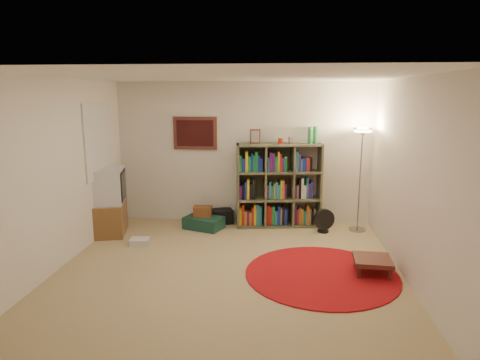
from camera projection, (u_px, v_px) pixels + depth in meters
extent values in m
cube|color=tan|center=(228.00, 271.00, 5.65)|extent=(4.50, 4.50, 0.02)
cube|color=white|center=(227.00, 75.00, 5.15)|extent=(4.50, 4.50, 0.02)
cube|color=silver|center=(243.00, 153.00, 7.60)|extent=(4.50, 0.02, 2.50)
cube|color=silver|center=(192.00, 236.00, 3.19)|extent=(4.50, 0.02, 2.50)
cube|color=silver|center=(57.00, 175.00, 5.60)|extent=(0.02, 4.50, 2.50)
cube|color=silver|center=(412.00, 181.00, 5.20)|extent=(0.02, 4.50, 2.50)
cube|color=#471F18|center=(195.00, 133.00, 7.58)|extent=(0.78, 0.04, 0.58)
cube|color=#3F0C0D|center=(195.00, 133.00, 7.56)|extent=(0.66, 0.01, 0.46)
cube|color=white|center=(98.00, 141.00, 6.81)|extent=(0.03, 1.00, 1.20)
cube|color=beige|center=(349.00, 157.00, 7.43)|extent=(0.08, 0.01, 0.12)
cube|color=#505035|center=(278.00, 224.00, 7.57)|extent=(1.49, 0.61, 0.03)
cube|color=#505035|center=(279.00, 145.00, 7.29)|extent=(1.49, 0.61, 0.03)
cube|color=#505035|center=(238.00, 186.00, 7.40)|extent=(0.09, 0.41, 1.45)
cube|color=#505035|center=(319.00, 185.00, 7.46)|extent=(0.09, 0.41, 1.45)
cube|color=#505035|center=(277.00, 183.00, 7.62)|extent=(1.44, 0.22, 1.45)
cube|color=#505035|center=(265.00, 185.00, 7.42)|extent=(0.09, 0.39, 1.39)
cube|color=#505035|center=(292.00, 185.00, 7.44)|extent=(0.09, 0.39, 1.39)
cube|color=#505035|center=(278.00, 199.00, 7.48)|extent=(1.43, 0.58, 0.03)
cube|color=#505035|center=(279.00, 172.00, 7.38)|extent=(1.43, 0.58, 0.03)
cube|color=gold|center=(240.00, 216.00, 7.47)|extent=(0.07, 0.17, 0.31)
cube|color=#A12117|center=(243.00, 214.00, 7.46)|extent=(0.06, 0.17, 0.37)
cube|color=#B86817|center=(245.00, 217.00, 7.48)|extent=(0.06, 0.17, 0.25)
cube|color=#4A175C|center=(248.00, 217.00, 7.48)|extent=(0.06, 0.17, 0.25)
cube|color=#B86817|center=(250.00, 218.00, 7.48)|extent=(0.06, 0.17, 0.23)
cube|color=#A12117|center=(252.00, 216.00, 7.48)|extent=(0.06, 0.17, 0.31)
cube|color=gold|center=(255.00, 214.00, 7.47)|extent=(0.06, 0.17, 0.36)
cube|color=#226C7E|center=(257.00, 214.00, 7.47)|extent=(0.07, 0.17, 0.37)
cube|color=#226C7E|center=(260.00, 215.00, 7.48)|extent=(0.07, 0.17, 0.34)
cube|color=#4A175C|center=(240.00, 192.00, 7.38)|extent=(0.07, 0.17, 0.23)
cube|color=black|center=(243.00, 191.00, 7.38)|extent=(0.06, 0.17, 0.26)
cube|color=navy|center=(245.00, 190.00, 7.38)|extent=(0.06, 0.17, 0.30)
cube|color=gold|center=(248.00, 189.00, 7.37)|extent=(0.06, 0.17, 0.35)
cube|color=black|center=(251.00, 191.00, 7.38)|extent=(0.07, 0.17, 0.27)
cube|color=black|center=(254.00, 188.00, 7.38)|extent=(0.07, 0.17, 0.36)
cube|color=#177334|center=(240.00, 164.00, 7.28)|extent=(0.07, 0.17, 0.29)
cube|color=navy|center=(243.00, 165.00, 7.29)|extent=(0.07, 0.17, 0.24)
cube|color=gold|center=(246.00, 162.00, 7.28)|extent=(0.07, 0.17, 0.36)
cube|color=#177334|center=(249.00, 164.00, 7.29)|extent=(0.07, 0.17, 0.27)
cube|color=navy|center=(252.00, 162.00, 7.29)|extent=(0.05, 0.17, 0.33)
cube|color=#177334|center=(254.00, 163.00, 7.29)|extent=(0.05, 0.17, 0.30)
cube|color=#177334|center=(256.00, 162.00, 7.29)|extent=(0.07, 0.17, 0.35)
cube|color=navy|center=(258.00, 164.00, 7.29)|extent=(0.05, 0.17, 0.29)
cube|color=navy|center=(261.00, 165.00, 7.30)|extent=(0.07, 0.17, 0.24)
cube|color=#A12117|center=(268.00, 214.00, 7.48)|extent=(0.06, 0.17, 0.35)
cube|color=#A12117|center=(270.00, 215.00, 7.49)|extent=(0.06, 0.17, 0.32)
cube|color=#177334|center=(273.00, 215.00, 7.49)|extent=(0.07, 0.17, 0.33)
cube|color=#226C7E|center=(276.00, 217.00, 7.50)|extent=(0.06, 0.17, 0.25)
cube|color=navy|center=(278.00, 215.00, 7.49)|extent=(0.07, 0.17, 0.33)
cube|color=olive|center=(281.00, 216.00, 7.50)|extent=(0.05, 0.17, 0.30)
cube|color=black|center=(283.00, 215.00, 7.50)|extent=(0.06, 0.17, 0.33)
cube|color=navy|center=(285.00, 216.00, 7.51)|extent=(0.07, 0.17, 0.28)
cube|color=#4A175C|center=(268.00, 191.00, 7.40)|extent=(0.05, 0.17, 0.25)
cube|color=#226C7E|center=(270.00, 190.00, 7.40)|extent=(0.06, 0.17, 0.30)
cube|color=#177334|center=(272.00, 192.00, 7.40)|extent=(0.06, 0.17, 0.23)
cube|color=olive|center=(274.00, 190.00, 7.40)|extent=(0.05, 0.17, 0.27)
cube|color=#226C7E|center=(276.00, 190.00, 7.40)|extent=(0.05, 0.17, 0.30)
cube|color=#226C7E|center=(278.00, 191.00, 7.41)|extent=(0.07, 0.17, 0.25)
cube|color=gold|center=(281.00, 189.00, 7.40)|extent=(0.05, 0.17, 0.33)
cube|color=#B86817|center=(283.00, 189.00, 7.41)|extent=(0.06, 0.17, 0.32)
cube|color=#4A175C|center=(285.00, 191.00, 7.41)|extent=(0.05, 0.17, 0.26)
cube|color=#226C7E|center=(268.00, 165.00, 7.31)|extent=(0.05, 0.17, 0.25)
cube|color=#4A175C|center=(270.00, 162.00, 7.30)|extent=(0.07, 0.17, 0.34)
cube|color=#4A175C|center=(273.00, 162.00, 7.30)|extent=(0.07, 0.17, 0.33)
cube|color=#177334|center=(276.00, 164.00, 7.31)|extent=(0.06, 0.17, 0.27)
cube|color=gold|center=(278.00, 162.00, 7.30)|extent=(0.05, 0.17, 0.35)
cube|color=#A12117|center=(280.00, 163.00, 7.31)|extent=(0.06, 0.17, 0.31)
cube|color=#4A175C|center=(282.00, 165.00, 7.32)|extent=(0.06, 0.17, 0.25)
cube|color=#177334|center=(285.00, 164.00, 7.32)|extent=(0.07, 0.17, 0.27)
cube|color=#4A175C|center=(295.00, 214.00, 7.51)|extent=(0.06, 0.17, 0.35)
cube|color=#A12117|center=(297.00, 216.00, 7.52)|extent=(0.06, 0.17, 0.27)
cube|color=olive|center=(299.00, 215.00, 7.51)|extent=(0.05, 0.17, 0.31)
cube|color=#B86817|center=(301.00, 216.00, 7.52)|extent=(0.07, 0.17, 0.28)
cube|color=#226C7E|center=(304.00, 217.00, 7.52)|extent=(0.07, 0.17, 0.24)
cube|color=#B86817|center=(307.00, 214.00, 7.52)|extent=(0.06, 0.17, 0.34)
cube|color=olive|center=(309.00, 216.00, 7.52)|extent=(0.06, 0.17, 0.29)
cube|color=black|center=(312.00, 217.00, 7.53)|extent=(0.06, 0.17, 0.23)
cube|color=olive|center=(314.00, 216.00, 7.53)|extent=(0.06, 0.17, 0.27)
cube|color=#4A175C|center=(295.00, 191.00, 7.42)|extent=(0.05, 0.17, 0.24)
cube|color=olive|center=(297.00, 191.00, 7.42)|extent=(0.05, 0.17, 0.24)
cube|color=black|center=(299.00, 189.00, 7.42)|extent=(0.06, 0.17, 0.33)
cube|color=silver|center=(302.00, 188.00, 7.42)|extent=(0.06, 0.17, 0.36)
cube|color=silver|center=(304.00, 191.00, 7.43)|extent=(0.07, 0.17, 0.24)
cube|color=#226C7E|center=(307.00, 187.00, 7.42)|extent=(0.05, 0.17, 0.37)
cube|color=#4A175C|center=(309.00, 190.00, 7.43)|extent=(0.06, 0.17, 0.27)
cube|color=navy|center=(311.00, 189.00, 7.43)|extent=(0.05, 0.17, 0.31)
cube|color=#226C7E|center=(297.00, 161.00, 7.32)|extent=(0.07, 0.17, 0.36)
cube|color=#4A175C|center=(299.00, 162.00, 7.32)|extent=(0.05, 0.17, 0.33)
cube|color=#226C7E|center=(301.00, 165.00, 7.33)|extent=(0.05, 0.17, 0.23)
cube|color=navy|center=(303.00, 164.00, 7.33)|extent=(0.05, 0.17, 0.25)
cube|color=navy|center=(305.00, 165.00, 7.34)|extent=(0.05, 0.17, 0.24)
cube|color=#A12117|center=(307.00, 164.00, 7.34)|extent=(0.07, 0.17, 0.24)
cube|color=black|center=(310.00, 165.00, 7.34)|extent=(0.06, 0.17, 0.24)
cube|color=#471F18|center=(255.00, 136.00, 7.26)|extent=(0.18, 0.04, 0.25)
cube|color=gray|center=(255.00, 137.00, 7.25)|extent=(0.13, 0.03, 0.20)
cylinder|color=maroon|center=(281.00, 141.00, 7.28)|extent=(0.09, 0.09, 0.09)
cylinder|color=#9F9EA2|center=(290.00, 140.00, 7.28)|extent=(0.08, 0.08, 0.11)
cylinder|color=#34874A|center=(310.00, 135.00, 7.24)|extent=(0.09, 0.09, 0.29)
cylinder|color=#34874A|center=(315.00, 135.00, 7.31)|extent=(0.09, 0.09, 0.29)
cylinder|color=#9F9EA2|center=(357.00, 229.00, 7.29)|extent=(0.33, 0.33, 0.03)
cylinder|color=#9F9EA2|center=(360.00, 182.00, 7.13)|extent=(0.03, 0.03, 1.62)
cone|color=#9F9EA2|center=(363.00, 132.00, 6.96)|extent=(0.39, 0.39, 0.13)
cylinder|color=#FFD88C|center=(363.00, 131.00, 6.96)|extent=(0.32, 0.32, 0.02)
cylinder|color=black|center=(323.00, 231.00, 7.20)|extent=(0.24, 0.24, 0.03)
cylinder|color=black|center=(323.00, 226.00, 7.18)|extent=(0.05, 0.05, 0.15)
cylinder|color=black|center=(324.00, 219.00, 7.14)|extent=(0.36, 0.19, 0.35)
cube|color=brown|center=(109.00, 218.00, 7.09)|extent=(0.68, 0.86, 0.53)
cube|color=silver|center=(106.00, 186.00, 6.98)|extent=(0.66, 0.73, 0.58)
cube|color=black|center=(123.00, 185.00, 7.02)|extent=(0.14, 0.54, 0.48)
cube|color=black|center=(124.00, 185.00, 7.02)|extent=(0.12, 0.47, 0.42)
cube|color=silver|center=(139.00, 241.00, 6.61)|extent=(0.30, 0.26, 0.09)
cube|color=#12332A|center=(204.00, 223.00, 7.38)|extent=(0.74, 0.60, 0.20)
cube|color=#5F3017|center=(203.00, 211.00, 7.38)|extent=(0.32, 0.24, 0.18)
cube|color=black|center=(222.00, 216.00, 7.69)|extent=(0.44, 0.40, 0.25)
cylinder|color=silver|center=(231.00, 215.00, 7.78)|extent=(0.13, 0.13, 0.23)
cylinder|color=maroon|center=(321.00, 274.00, 5.51)|extent=(1.96, 1.96, 0.02)
cube|color=#471F18|center=(373.00, 260.00, 5.50)|extent=(0.50, 0.50, 0.06)
cube|color=#471F18|center=(359.00, 273.00, 5.37)|extent=(0.04, 0.04, 0.17)
cube|color=#471F18|center=(390.00, 275.00, 5.31)|extent=(0.04, 0.04, 0.17)
cube|color=#471F18|center=(355.00, 261.00, 5.74)|extent=(0.04, 0.04, 0.17)
cube|color=#471F18|center=(385.00, 263.00, 5.68)|extent=(0.04, 0.04, 0.17)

